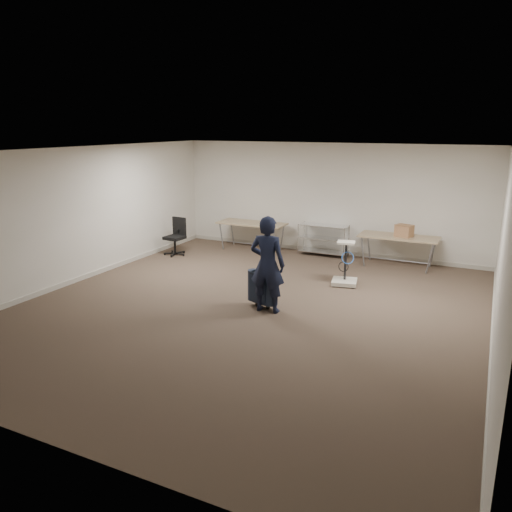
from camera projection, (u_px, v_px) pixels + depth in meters
The scene contains 10 objects.
ground at pixel (250, 308), 9.08m from camera, with size 9.00×9.00×0.00m, color #423628.
room_shell at pixel (280, 284), 10.27m from camera, with size 8.00×9.00×9.00m.
folding_table_left at pixel (252, 225), 13.14m from camera, with size 1.80×0.75×0.73m.
folding_table_right at pixel (399, 238), 11.55m from camera, with size 1.80×0.75×0.73m.
wire_shelf at pixel (323, 238), 12.62m from camera, with size 1.22×0.47×0.80m.
person at pixel (267, 264), 8.71m from camera, with size 0.63×0.41×1.73m, color black.
suitcase at pixel (263, 288), 8.99m from camera, with size 0.46×0.34×1.13m.
office_chair at pixel (176, 244), 12.74m from camera, with size 0.57×0.57×0.94m.
equipment_cart at pixel (345, 273), 10.33m from camera, with size 0.59×0.59×0.92m.
cardboard_box at pixel (404, 231), 11.46m from camera, with size 0.37×0.28×0.28m, color brown.
Camera 1 is at (3.80, -7.65, 3.23)m, focal length 35.00 mm.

